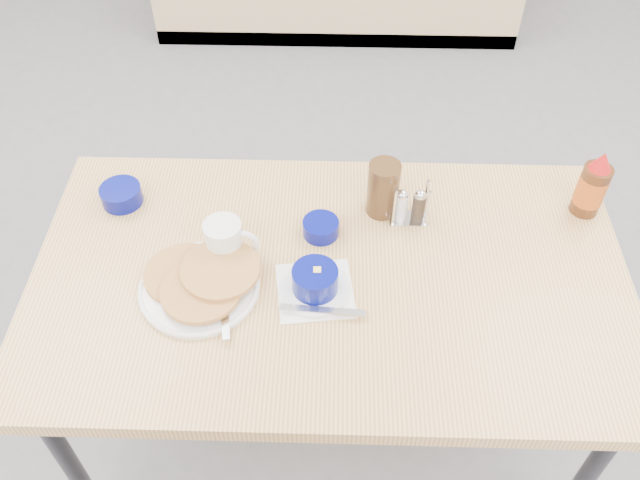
{
  "coord_description": "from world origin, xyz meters",
  "views": [
    {
      "loc": [
        0.0,
        -0.75,
        1.98
      ],
      "look_at": [
        -0.03,
        0.3,
        0.82
      ],
      "focal_mm": 38.0,
      "sensor_mm": 36.0,
      "label": 1
    }
  ],
  "objects_px": {
    "pancake_plate": "(200,283)",
    "butter_bowl": "(321,228)",
    "syrup_bottle": "(592,187)",
    "coffee_mug": "(226,240)",
    "grits_setting": "(315,283)",
    "amber_tumbler": "(383,189)",
    "condiment_caddy": "(410,208)",
    "creamer_bowl": "(121,195)",
    "dining_table": "(330,291)"
  },
  "relations": [
    {
      "from": "pancake_plate",
      "to": "condiment_caddy",
      "type": "relative_size",
      "value": 2.49
    },
    {
      "from": "coffee_mug",
      "to": "butter_bowl",
      "type": "xyz_separation_m",
      "value": [
        0.22,
        0.07,
        -0.03
      ]
    },
    {
      "from": "amber_tumbler",
      "to": "creamer_bowl",
      "type": "bearing_deg",
      "value": 178.91
    },
    {
      "from": "butter_bowl",
      "to": "amber_tumbler",
      "type": "relative_size",
      "value": 0.6
    },
    {
      "from": "butter_bowl",
      "to": "condiment_caddy",
      "type": "distance_m",
      "value": 0.23
    },
    {
      "from": "creamer_bowl",
      "to": "amber_tumbler",
      "type": "relative_size",
      "value": 0.7
    },
    {
      "from": "grits_setting",
      "to": "syrup_bottle",
      "type": "height_order",
      "value": "syrup_bottle"
    },
    {
      "from": "coffee_mug",
      "to": "creamer_bowl",
      "type": "xyz_separation_m",
      "value": [
        -0.29,
        0.17,
        -0.03
      ]
    },
    {
      "from": "pancake_plate",
      "to": "amber_tumbler",
      "type": "xyz_separation_m",
      "value": [
        0.42,
        0.26,
        0.05
      ]
    },
    {
      "from": "pancake_plate",
      "to": "butter_bowl",
      "type": "bearing_deg",
      "value": 33.71
    },
    {
      "from": "coffee_mug",
      "to": "syrup_bottle",
      "type": "xyz_separation_m",
      "value": [
        0.89,
        0.17,
        0.03
      ]
    },
    {
      "from": "dining_table",
      "to": "amber_tumbler",
      "type": "relative_size",
      "value": 9.38
    },
    {
      "from": "grits_setting",
      "to": "amber_tumbler",
      "type": "bearing_deg",
      "value": 59.15
    },
    {
      "from": "pancake_plate",
      "to": "amber_tumbler",
      "type": "height_order",
      "value": "amber_tumbler"
    },
    {
      "from": "dining_table",
      "to": "butter_bowl",
      "type": "distance_m",
      "value": 0.16
    },
    {
      "from": "amber_tumbler",
      "to": "syrup_bottle",
      "type": "distance_m",
      "value": 0.51
    },
    {
      "from": "butter_bowl",
      "to": "syrup_bottle",
      "type": "relative_size",
      "value": 0.47
    },
    {
      "from": "coffee_mug",
      "to": "amber_tumbler",
      "type": "xyz_separation_m",
      "value": [
        0.37,
        0.16,
        0.02
      ]
    },
    {
      "from": "condiment_caddy",
      "to": "amber_tumbler",
      "type": "bearing_deg",
      "value": 155.05
    },
    {
      "from": "dining_table",
      "to": "condiment_caddy",
      "type": "xyz_separation_m",
      "value": [
        0.19,
        0.19,
        0.1
      ]
    },
    {
      "from": "butter_bowl",
      "to": "syrup_bottle",
      "type": "height_order",
      "value": "syrup_bottle"
    },
    {
      "from": "coffee_mug",
      "to": "creamer_bowl",
      "type": "height_order",
      "value": "coffee_mug"
    },
    {
      "from": "pancake_plate",
      "to": "grits_setting",
      "type": "distance_m",
      "value": 0.26
    },
    {
      "from": "condiment_caddy",
      "to": "pancake_plate",
      "type": "bearing_deg",
      "value": -154.95
    },
    {
      "from": "condiment_caddy",
      "to": "syrup_bottle",
      "type": "bearing_deg",
      "value": 5.06
    },
    {
      "from": "creamer_bowl",
      "to": "butter_bowl",
      "type": "bearing_deg",
      "value": -10.82
    },
    {
      "from": "dining_table",
      "to": "amber_tumbler",
      "type": "distance_m",
      "value": 0.29
    },
    {
      "from": "dining_table",
      "to": "condiment_caddy",
      "type": "height_order",
      "value": "condiment_caddy"
    },
    {
      "from": "grits_setting",
      "to": "creamer_bowl",
      "type": "height_order",
      "value": "grits_setting"
    },
    {
      "from": "coffee_mug",
      "to": "butter_bowl",
      "type": "distance_m",
      "value": 0.24
    },
    {
      "from": "dining_table",
      "to": "coffee_mug",
      "type": "xyz_separation_m",
      "value": [
        -0.25,
        0.06,
        0.11
      ]
    },
    {
      "from": "grits_setting",
      "to": "amber_tumbler",
      "type": "distance_m",
      "value": 0.31
    },
    {
      "from": "grits_setting",
      "to": "amber_tumbler",
      "type": "height_order",
      "value": "amber_tumbler"
    },
    {
      "from": "condiment_caddy",
      "to": "syrup_bottle",
      "type": "xyz_separation_m",
      "value": [
        0.45,
        0.04,
        0.04
      ]
    },
    {
      "from": "pancake_plate",
      "to": "coffee_mug",
      "type": "relative_size",
      "value": 2.17
    },
    {
      "from": "dining_table",
      "to": "pancake_plate",
      "type": "relative_size",
      "value": 4.93
    },
    {
      "from": "pancake_plate",
      "to": "syrup_bottle",
      "type": "bearing_deg",
      "value": 16.66
    },
    {
      "from": "dining_table",
      "to": "grits_setting",
      "type": "relative_size",
      "value": 6.64
    },
    {
      "from": "pancake_plate",
      "to": "grits_setting",
      "type": "height_order",
      "value": "grits_setting"
    },
    {
      "from": "amber_tumbler",
      "to": "syrup_bottle",
      "type": "height_order",
      "value": "syrup_bottle"
    },
    {
      "from": "pancake_plate",
      "to": "grits_setting",
      "type": "xyz_separation_m",
      "value": [
        0.26,
        -0.0,
        0.01
      ]
    },
    {
      "from": "coffee_mug",
      "to": "grits_setting",
      "type": "distance_m",
      "value": 0.24
    },
    {
      "from": "syrup_bottle",
      "to": "coffee_mug",
      "type": "bearing_deg",
      "value": -168.84
    },
    {
      "from": "coffee_mug",
      "to": "grits_setting",
      "type": "xyz_separation_m",
      "value": [
        0.21,
        -0.11,
        -0.02
      ]
    },
    {
      "from": "amber_tumbler",
      "to": "condiment_caddy",
      "type": "xyz_separation_m",
      "value": [
        0.07,
        -0.03,
        -0.03
      ]
    },
    {
      "from": "creamer_bowl",
      "to": "amber_tumbler",
      "type": "height_order",
      "value": "amber_tumbler"
    },
    {
      "from": "butter_bowl",
      "to": "syrup_bottle",
      "type": "xyz_separation_m",
      "value": [
        0.67,
        0.1,
        0.06
      ]
    },
    {
      "from": "butter_bowl",
      "to": "amber_tumbler",
      "type": "bearing_deg",
      "value": 29.33
    },
    {
      "from": "amber_tumbler",
      "to": "dining_table",
      "type": "bearing_deg",
      "value": -120.33
    },
    {
      "from": "dining_table",
      "to": "coffee_mug",
      "type": "distance_m",
      "value": 0.28
    }
  ]
}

